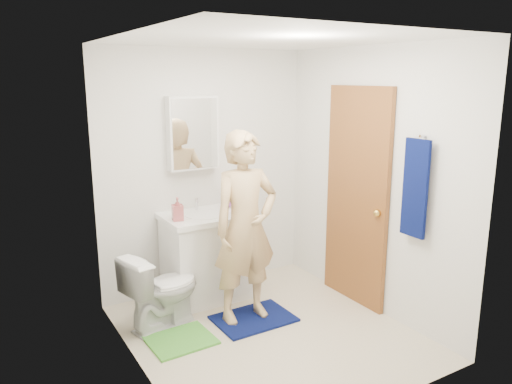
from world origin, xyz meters
TOP-DOWN VIEW (x-y plane):
  - floor at (0.00, 0.00)m, footprint 2.20×2.40m
  - ceiling at (0.00, 0.00)m, footprint 2.20×2.40m
  - wall_back at (0.00, 1.21)m, footprint 2.20×0.02m
  - wall_front at (0.00, -1.21)m, footprint 2.20×0.02m
  - wall_left at (-1.11, 0.00)m, footprint 0.02×2.40m
  - wall_right at (1.11, 0.00)m, footprint 0.02×2.40m
  - vanity_cabinet at (-0.15, 0.91)m, footprint 0.75×0.55m
  - countertop at (-0.15, 0.91)m, footprint 0.79×0.59m
  - sink_basin at (-0.15, 0.91)m, footprint 0.40×0.40m
  - faucet at (-0.15, 1.09)m, footprint 0.03×0.03m
  - medicine_cabinet at (-0.15, 1.14)m, footprint 0.50×0.12m
  - mirror_panel at (-0.15, 1.08)m, footprint 0.46×0.01m
  - door at (1.07, 0.15)m, footprint 0.05×0.80m
  - door_knob at (1.03, -0.17)m, footprint 0.07×0.07m
  - towel at (1.03, -0.57)m, footprint 0.03×0.24m
  - towel_hook at (1.07, -0.57)m, footprint 0.06×0.02m
  - toilet at (-0.72, 0.57)m, footprint 0.74×0.54m
  - bath_mat at (0.01, 0.26)m, footprint 0.69×0.50m
  - green_rug at (-0.70, 0.24)m, footprint 0.53×0.46m
  - soap_dispenser at (-0.45, 0.84)m, footprint 0.11×0.12m
  - toothbrush_cup at (0.15, 1.03)m, footprint 0.14×0.14m
  - man at (-0.04, 0.31)m, footprint 0.61×0.41m

SIDE VIEW (x-z plane):
  - floor at x=0.00m, z-range -0.02..0.00m
  - green_rug at x=-0.70m, z-range 0.00..0.02m
  - bath_mat at x=0.01m, z-range 0.00..0.02m
  - toilet at x=-0.72m, z-range 0.00..0.68m
  - vanity_cabinet at x=-0.15m, z-range 0.00..0.80m
  - countertop at x=-0.15m, z-range 0.80..0.85m
  - sink_basin at x=-0.15m, z-range 0.83..0.86m
  - man at x=-0.04m, z-range 0.02..1.70m
  - toothbrush_cup at x=0.15m, z-range 0.85..0.94m
  - faucet at x=-0.15m, z-range 0.85..0.97m
  - door_knob at x=1.03m, z-range 0.91..0.98m
  - soap_dispenser at x=-0.45m, z-range 0.85..1.06m
  - door at x=1.07m, z-range 0.00..2.05m
  - wall_back at x=0.00m, z-range 0.00..2.40m
  - wall_front at x=0.00m, z-range 0.00..2.40m
  - wall_left at x=-1.11m, z-range 0.00..2.40m
  - wall_right at x=1.11m, z-range 0.00..2.40m
  - towel at x=1.03m, z-range 0.85..1.65m
  - medicine_cabinet at x=-0.15m, z-range 1.25..1.95m
  - mirror_panel at x=-0.15m, z-range 1.27..1.93m
  - towel_hook at x=1.07m, z-range 1.66..1.68m
  - ceiling at x=0.00m, z-range 2.40..2.42m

